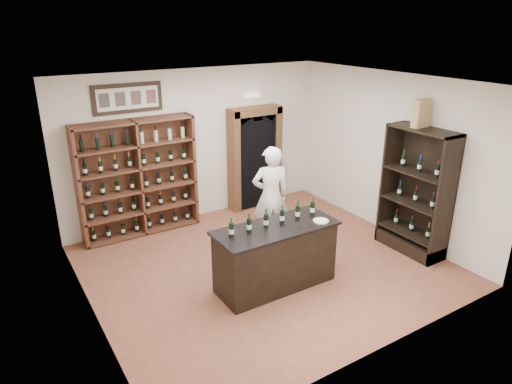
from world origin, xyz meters
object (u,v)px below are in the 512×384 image
at_px(wine_crate, 421,113).
at_px(counter_bottle_0, 231,230).
at_px(wine_shelf, 138,178).
at_px(shopkeeper, 271,196).
at_px(tasting_counter, 275,257).
at_px(side_cabinet, 415,210).

bearing_deg(wine_crate, counter_bottle_0, 174.32).
bearing_deg(wine_shelf, shopkeeper, -42.27).
xyz_separation_m(wine_shelf, counter_bottle_0, (0.38, -2.88, 0.01)).
xyz_separation_m(shopkeeper, wine_crate, (1.96, -1.44, 1.51)).
relative_size(tasting_counter, wine_crate, 4.15).
distance_m(tasting_counter, shopkeeper, 1.52).
bearing_deg(tasting_counter, wine_shelf, 110.56).
height_order(wine_shelf, side_cabinet, same).
relative_size(wine_shelf, tasting_counter, 1.17).
bearing_deg(wine_shelf, tasting_counter, -69.44).
bearing_deg(shopkeeper, side_cabinet, 161.42).
distance_m(side_cabinet, shopkeeper, 2.52).
distance_m(tasting_counter, counter_bottle_0, 0.95).
bearing_deg(side_cabinet, wine_shelf, 139.79).
relative_size(wine_shelf, wine_crate, 4.86).
bearing_deg(wine_shelf, wine_crate, -39.35).
bearing_deg(wine_crate, side_cabinet, -82.21).
bearing_deg(shopkeeper, counter_bottle_0, 59.03).
relative_size(side_cabinet, shopkeeper, 1.21).
height_order(side_cabinet, wine_crate, wine_crate).
distance_m(tasting_counter, side_cabinet, 2.75).
relative_size(wine_shelf, shopkeeper, 1.21).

